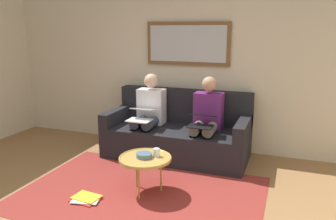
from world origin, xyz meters
TOP-DOWN VIEW (x-y plane):
  - wall_rear at (0.00, -2.60)m, footprint 6.00×0.12m
  - area_rug at (0.00, -0.85)m, footprint 2.60×1.80m
  - couch at (0.00, -2.12)m, footprint 1.96×0.90m
  - framed_mirror at (0.00, -2.51)m, footprint 1.24×0.05m
  - coffee_table at (-0.04, -0.90)m, footprint 0.57×0.57m
  - cup at (-0.14, -0.97)m, footprint 0.07×0.07m
  - bowl at (-0.03, -0.90)m, footprint 0.17×0.17m
  - person_left at (-0.42, -2.05)m, footprint 0.38×0.58m
  - laptop_black at (-0.42, -1.81)m, footprint 0.31×0.35m
  - person_right at (0.42, -2.05)m, footprint 0.38×0.58m
  - laptop_white at (0.42, -1.81)m, footprint 0.32×0.37m
  - magazine_stack at (0.48, -0.51)m, footprint 0.33×0.27m

SIDE VIEW (x-z plane):
  - area_rug at x=0.00m, z-range 0.00..0.01m
  - magazine_stack at x=0.48m, z-range 0.00..0.04m
  - couch at x=0.00m, z-range -0.14..0.76m
  - coffee_table at x=-0.04m, z-range 0.19..0.60m
  - bowl at x=-0.03m, z-range 0.41..0.46m
  - cup at x=-0.14m, z-range 0.41..0.50m
  - person_left at x=-0.42m, z-range 0.04..1.18m
  - person_right at x=0.42m, z-range 0.04..1.18m
  - laptop_black at x=-0.42m, z-range 0.55..0.70m
  - laptop_white at x=0.42m, z-range 0.55..0.71m
  - wall_rear at x=0.00m, z-range 0.00..2.60m
  - framed_mirror at x=0.00m, z-range 1.24..1.86m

